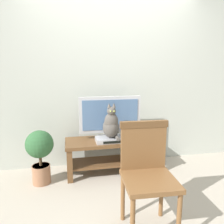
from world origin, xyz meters
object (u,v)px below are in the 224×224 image
media_box (111,139)px  cat (111,125)px  tv_stand (111,149)px  wooden_chair (147,168)px  tv (110,117)px  book_stack (142,134)px  potted_plant (40,151)px

media_box → cat: size_ratio=0.87×
tv_stand → wooden_chair: size_ratio=1.28×
tv_stand → wooden_chair: 1.14m
tv → wooden_chair: size_ratio=0.88×
book_stack → potted_plant: (-1.37, -0.15, -0.10)m
media_box → book_stack: 0.48m
tv → cat: size_ratio=1.82×
tv_stand → tv: 0.45m
media_box → book_stack: book_stack is taller
tv → wooden_chair: 1.21m
cat → book_stack: (0.46, 0.12, -0.19)m
cat → wooden_chair: 1.04m
cat → potted_plant: bearing=-178.0°
tv_stand → book_stack: book_stack is taller
media_box → potted_plant: potted_plant is taller
tv_stand → potted_plant: 0.94m
tv → cat: bearing=-96.7°
tv_stand → potted_plant: potted_plant is taller
cat → wooden_chair: bearing=-83.4°
media_box → potted_plant: bearing=-177.2°
tv → wooden_chair: tv is taller
book_stack → potted_plant: size_ratio=0.36×
cat → potted_plant: (-0.90, -0.03, -0.29)m
cat → wooden_chair: cat is taller
cat → media_box: bearing=94.8°
wooden_chair → book_stack: (0.34, 1.14, -0.05)m
media_box → cat: 0.21m
tv → media_box: bearing=-97.6°
tv → potted_plant: size_ratio=1.24×
book_stack → media_box: bearing=-167.3°
cat → tv: bearing=83.3°
wooden_chair → book_stack: bearing=73.1°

